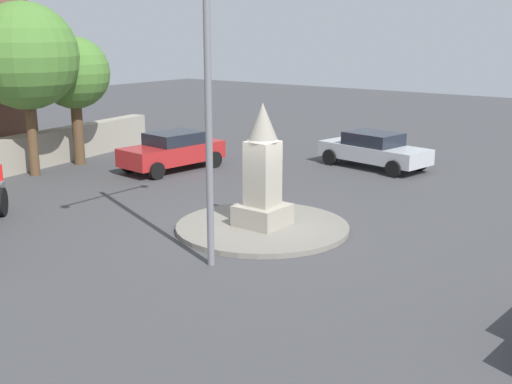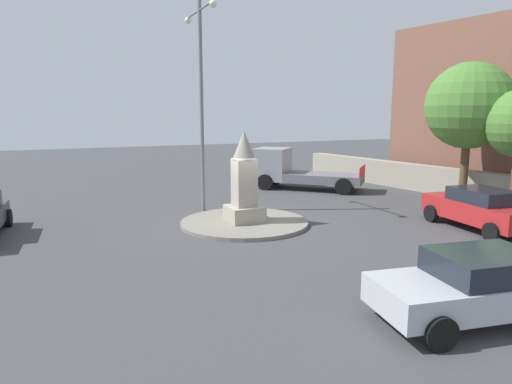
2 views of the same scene
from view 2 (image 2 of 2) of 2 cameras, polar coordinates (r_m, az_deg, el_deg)
name	(u,v)px [view 2 (image 2 of 2)]	position (r m, az deg, el deg)	size (l,w,h in m)	color
ground_plane	(244,224)	(16.87, -1.47, -4.10)	(80.00, 80.00, 0.00)	#424244
traffic_island	(244,223)	(16.85, -1.47, -3.87)	(4.73, 4.73, 0.14)	gray
monument	(244,183)	(16.56, -1.49, 1.16)	(1.24, 1.24, 3.33)	#9E9687
streetlamp	(201,87)	(18.87, -6.93, 13.04)	(3.57, 0.28, 8.56)	slate
car_silver_far_side	(482,285)	(10.25, 26.54, -10.42)	(2.51, 4.60, 1.40)	#B7BABF
car_red_passing	(480,208)	(17.86, 26.34, -1.82)	(4.27, 2.26, 1.47)	#B22323
truck_grey_parked_left	(293,170)	(24.63, 4.66, 2.75)	(5.43, 5.50, 2.16)	gray
stone_boundary_wall	(439,180)	(24.78, 22.05, 1.35)	(18.92, 0.70, 1.37)	#9E9687
corner_building	(502,107)	(28.99, 28.54, 9.36)	(9.15, 7.43, 8.74)	brown
tree_near_wall	(469,106)	(22.65, 25.25, 9.74)	(3.84, 3.84, 6.31)	brown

